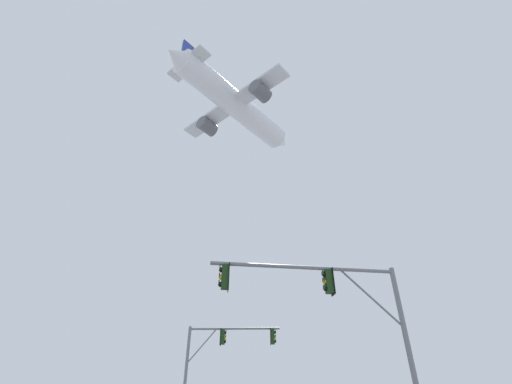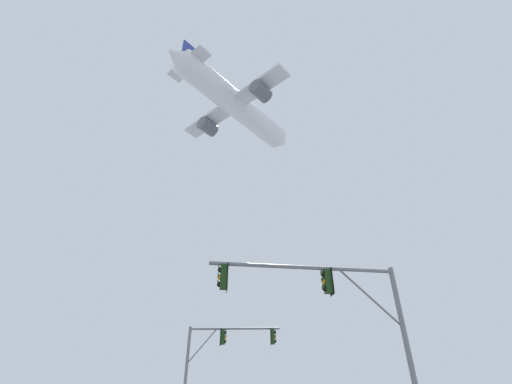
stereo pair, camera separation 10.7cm
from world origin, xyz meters
The scene contains 3 objects.
signal_pole_near centered at (3.52, 6.72, 4.98)m, with size 7.38×1.41×6.55m.
signal_pole_far centered at (-2.15, 17.75, 4.81)m, with size 6.09×0.48×6.40m.
airplane centered at (-3.14, 29.38, 39.38)m, with size 17.73×20.78×6.64m.
Camera 1 is at (0.88, -6.76, 1.59)m, focal length 24.50 mm.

